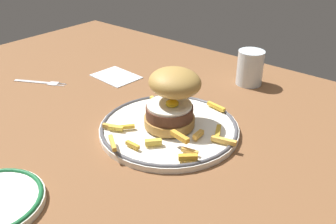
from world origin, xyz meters
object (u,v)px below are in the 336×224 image
Objects in this scene: dinner_plate at (168,128)px; water_glass at (250,70)px; burger at (173,96)px; napkin at (116,76)px; fork at (41,82)px.

water_glass is at bearing 88.58° from dinner_plate.
dinner_plate is 6.77cm from burger.
burger is (-0.02, 1.54, 6.59)cm from dinner_plate.
burger reaches higher than napkin.
burger reaches higher than water_glass.
dinner_plate is 3.19× the size of water_glass.
water_glass reaches higher than dinner_plate.
dinner_plate is at bearing 3.53° from fork.
napkin is (-28.90, 12.70, -0.64)cm from dinner_plate.
water_glass is 54.06cm from fork.
napkin is (12.04, 15.23, 0.02)cm from fork.
water_glass is 0.74× the size of napkin.
fork is (-41.73, -34.18, -3.61)cm from water_glass.
water_glass is (0.80, 30.11, -3.64)cm from burger.
burger reaches higher than dinner_plate.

